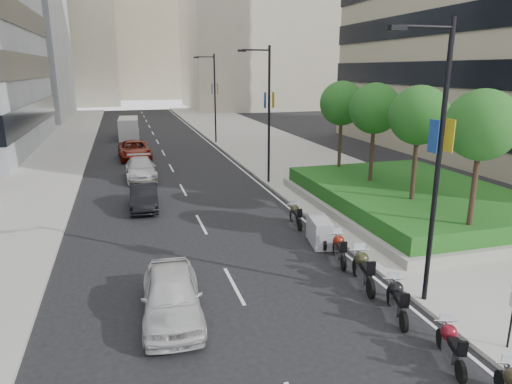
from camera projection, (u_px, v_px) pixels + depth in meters
name	position (u px, v px, depth m)	size (l,w,h in m)	color
ground	(317.00, 340.00, 13.16)	(160.00, 160.00, 0.00)	black
sidewalk_right	(277.00, 150.00, 43.37)	(10.00, 100.00, 0.15)	#9E9B93
sidewalk_left	(37.00, 162.00, 37.70)	(8.00, 100.00, 0.15)	#9E9B93
lane_edge	(223.00, 154.00, 41.96)	(0.12, 100.00, 0.01)	silver
lane_centre	(165.00, 157.00, 40.55)	(0.12, 100.00, 0.01)	silver
building_cream_right	(259.00, 13.00, 88.53)	(28.00, 24.00, 36.00)	#B7AD93
building_cream_left	(51.00, 23.00, 96.52)	(26.00, 24.00, 34.00)	#B7AD93
building_cream_centre	(143.00, 24.00, 119.93)	(30.00, 24.00, 38.00)	#B7AD93
planter	(412.00, 205.00, 25.03)	(10.00, 14.00, 0.40)	gray
hedge	(413.00, 194.00, 24.88)	(9.40, 13.40, 0.80)	#164A15
tree_0	(482.00, 126.00, 17.74)	(2.80, 2.80, 6.30)	#332319
tree_1	(419.00, 116.00, 21.45)	(2.80, 2.80, 6.30)	#332319
tree_2	(375.00, 109.00, 25.16)	(2.80, 2.80, 6.30)	#332319
tree_3	(342.00, 104.00, 28.86)	(2.80, 2.80, 6.30)	#332319
lamp_post_0	(435.00, 154.00, 13.88)	(2.34, 0.45, 9.00)	black
lamp_post_1	(267.00, 109.00, 29.63)	(2.34, 0.45, 9.00)	black
lamp_post_2	(213.00, 94.00, 46.31)	(2.34, 0.45, 9.00)	black
motorcycle_1	(451.00, 345.00, 12.01)	(0.86, 1.92, 0.99)	black
motorcycle_2	(397.00, 300.00, 14.25)	(0.92, 2.12, 1.09)	black
motorcycle_3	(363.00, 269.00, 16.29)	(0.83, 2.35, 1.18)	black
motorcycle_4	(339.00, 249.00, 18.35)	(0.79, 2.07, 1.05)	black
motorcycle_5	(319.00, 231.00, 20.21)	(1.12, 2.06, 1.19)	black
motorcycle_6	(296.00, 215.00, 22.58)	(0.68, 2.03, 1.01)	black
car_a	(172.00, 295.00, 14.14)	(1.82, 4.52, 1.54)	#BDBDC0
car_b	(144.00, 196.00, 25.43)	(1.47, 4.22, 1.39)	black
car_c	(141.00, 169.00, 32.21)	(2.05, 5.04, 1.46)	#BDBDBF
car_d	(135.00, 150.00, 39.40)	(2.59, 5.62, 1.56)	maroon
delivery_van	(129.00, 129.00, 50.93)	(2.28, 5.48, 2.27)	#B0B0B2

